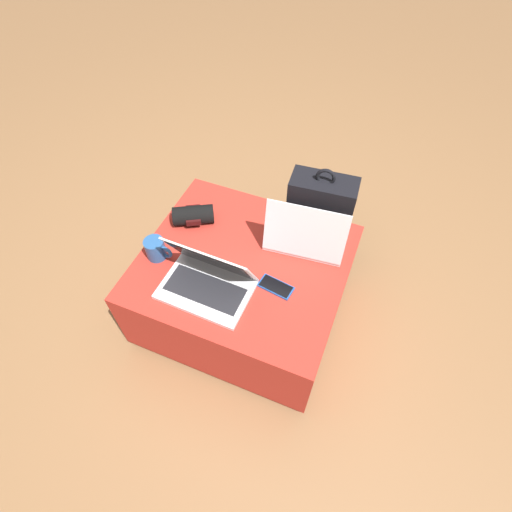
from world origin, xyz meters
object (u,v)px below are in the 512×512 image
at_px(backpack, 319,218).
at_px(wrist_brace, 193,215).
at_px(cell_phone, 276,287).
at_px(laptop_far, 306,235).
at_px(coffee_mug, 156,249).
at_px(laptop_near, 208,279).

xyz_separation_m(backpack, wrist_brace, (-0.48, -0.39, 0.21)).
bearing_deg(cell_phone, backpack, 6.28).
xyz_separation_m(laptop_far, cell_phone, (-0.03, -0.26, -0.05)).
bearing_deg(wrist_brace, laptop_far, 8.03).
height_order(laptop_far, backpack, laptop_far).
distance_m(laptop_far, coffee_mug, 0.62).
bearing_deg(coffee_mug, laptop_near, -12.15).
bearing_deg(wrist_brace, laptop_near, -53.35).
xyz_separation_m(cell_phone, backpack, (0.02, 0.58, -0.17)).
distance_m(laptop_near, coffee_mug, 0.27).
distance_m(wrist_brace, coffee_mug, 0.23).
bearing_deg(backpack, laptop_far, 87.43).
bearing_deg(laptop_near, coffee_mug, 169.32).
height_order(laptop_near, cell_phone, laptop_near).
bearing_deg(coffee_mug, backpack, 49.75).
relative_size(cell_phone, coffee_mug, 1.21).
bearing_deg(cell_phone, wrist_brace, 75.72).
height_order(backpack, coffee_mug, backpack).
height_order(wrist_brace, coffee_mug, coffee_mug).
height_order(backpack, wrist_brace, backpack).
bearing_deg(wrist_brace, cell_phone, -22.56).
bearing_deg(backpack, wrist_brace, 34.29).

